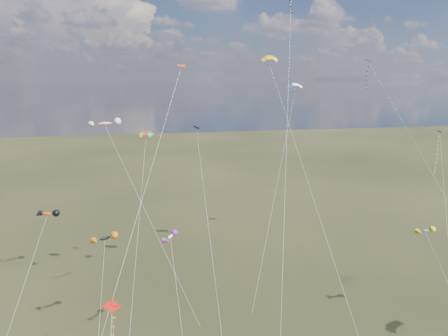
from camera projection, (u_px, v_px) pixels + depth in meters
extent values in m
cube|color=black|center=(368.00, 61.00, 70.30)|extent=(1.36, 1.38, 0.46)
cylinder|color=silver|center=(426.00, 162.00, 66.98)|extent=(13.75, 17.45, 33.67)
cylinder|color=silver|center=(286.00, 166.00, 42.00)|extent=(9.02, 24.22, 43.09)
cube|color=black|center=(196.00, 127.00, 56.94)|extent=(1.08, 1.10, 0.35)
cylinder|color=silver|center=(208.00, 225.00, 52.11)|extent=(0.66, 15.62, 23.73)
cube|color=#B8120B|center=(112.00, 306.00, 32.36)|extent=(1.52, 1.53, 0.34)
cube|color=#090954|center=(440.00, 132.00, 60.63)|extent=(0.66, 0.70, 0.29)
cylinder|color=silver|center=(447.00, 220.00, 55.55)|extent=(6.65, 14.43, 22.69)
cube|color=red|center=(181.00, 66.00, 49.56)|extent=(0.91, 0.85, 0.36)
cylinder|color=silver|center=(135.00, 224.00, 40.43)|extent=(12.68, 23.79, 32.09)
cylinder|color=silver|center=(315.00, 200.00, 46.38)|extent=(2.95, 27.73, 33.44)
cylinder|color=silver|center=(276.00, 187.00, 59.11)|extent=(11.88, 17.60, 29.63)
cube|color=#332316|center=(252.00, 314.00, 52.73)|extent=(0.10, 0.10, 0.12)
cylinder|color=silver|center=(138.00, 229.00, 52.03)|extent=(3.19, 17.57, 22.75)
ellipsoid|color=black|center=(105.00, 238.00, 48.31)|extent=(2.87, 2.19, 1.00)
cylinder|color=silver|center=(101.00, 296.00, 46.45)|extent=(1.11, 6.32, 11.62)
ellipsoid|color=#F04A0B|center=(47.00, 214.00, 49.48)|extent=(2.85, 1.82, 1.06)
cylinder|color=silver|center=(23.00, 286.00, 46.16)|extent=(4.55, 9.23, 14.12)
ellipsoid|color=silver|center=(170.00, 236.00, 45.48)|extent=(1.85, 2.34, 0.82)
cylinder|color=silver|center=(179.00, 305.00, 43.27)|extent=(0.91, 7.74, 12.92)
ellipsoid|color=red|center=(105.00, 123.00, 55.29)|extent=(4.07, 2.19, 1.25)
cylinder|color=silver|center=(150.00, 221.00, 52.57)|extent=(11.21, 13.58, 24.45)
cube|color=#332316|center=(201.00, 328.00, 49.83)|extent=(0.10, 0.10, 0.12)
ellipsoid|color=#2253B2|center=(426.00, 231.00, 50.64)|extent=(2.19, 1.08, 0.97)
cylinder|color=silver|center=(448.00, 282.00, 49.50)|extent=(3.37, 5.76, 11.63)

